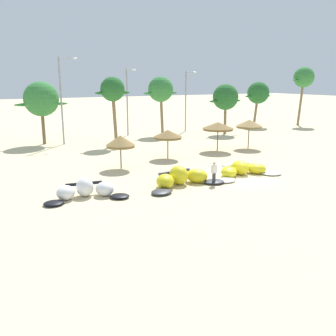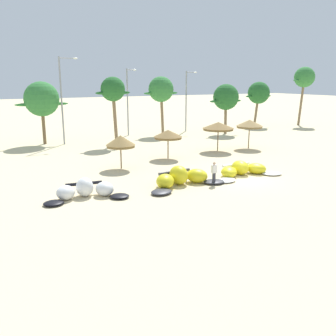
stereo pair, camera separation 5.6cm
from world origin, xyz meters
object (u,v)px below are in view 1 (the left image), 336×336
Objects in this scene: beach_umbrella_near_van at (120,141)px; palm_right at (304,78)px; kite_left_of_center at (243,170)px; palm_left at (41,99)px; person_near_kites at (214,173)px; palm_center_left at (161,90)px; kite_far_left at (86,190)px; beach_umbrella_middle at (168,134)px; lamppost_east at (187,98)px; lamppost_east_center at (128,99)px; palm_right_of_gap at (258,93)px; beach_umbrella_near_palms at (218,126)px; beach_umbrella_outermost at (249,124)px; palm_center_right at (225,97)px; lamppost_west_center at (63,96)px; palm_left_of_gap at (113,90)px; kite_left at (181,178)px.

beach_umbrella_near_van is 0.30× the size of palm_right.
palm_left is (-10.60, 21.79, 4.58)m from kite_left_of_center.
person_near_kites is 0.21× the size of palm_center_left.
palm_left is (1.49, 21.44, 4.54)m from kite_far_left.
lamppost_east is (11.24, 15.19, 2.42)m from beach_umbrella_middle.
lamppost_east_center reaches higher than lamppost_east.
kite_far_left is 3.30× the size of person_near_kites.
palm_left reaches higher than beach_umbrella_near_van.
palm_left reaches higher than palm_right_of_gap.
palm_left is (-14.77, 12.78, 2.45)m from beach_umbrella_near_palms.
palm_center_left is at bearing 52.97° from beach_umbrella_near_van.
lamppost_east_center is at bearing 81.11° from person_near_kites.
palm_left is at bearing -178.25° from palm_right_of_gap.
lamppost_east_center is (11.00, 1.66, -0.26)m from palm_left.
kite_far_left is 12.83m from beach_umbrella_middle.
beach_umbrella_middle is at bearing -148.35° from palm_right_of_gap.
palm_left is at bearing 86.01° from kite_far_left.
beach_umbrella_outermost is at bearing -150.15° from palm_right.
kite_left_of_center is at bearing -123.45° from palm_center_right.
beach_umbrella_near_palms reaches higher than kite_left_of_center.
lamppost_east reaches higher than kite_far_left.
palm_left is 39.75m from palm_right.
beach_umbrella_near_palms is at bearing -154.65° from palm_right.
person_near_kites is 24.32m from palm_left.
lamppost_west_center is 9.40m from lamppost_east_center.
palm_right reaches higher than palm_center_left.
palm_center_right is 17.01m from palm_right.
palm_left is 19.84m from lamppost_east.
palm_right is (21.10, 12.11, 4.76)m from beach_umbrella_outermost.
kite_far_left is 7.93m from beach_umbrella_near_van.
lamppost_east is (13.03, 5.96, -1.32)m from palm_left_of_gap.
palm_left_of_gap is 14.39m from lamppost_east.
palm_center_left is at bearing 71.26° from person_near_kites.
palm_center_left reaches higher than palm_center_right.
person_near_kites is at bearing -9.37° from kite_far_left.
lamppost_east_center is (-21.25, 0.68, -0.36)m from palm_right_of_gap.
kite_far_left is 46.48m from palm_right.
palm_center_left is 8.69m from palm_center_right.
palm_right_of_gap is at bearing 11.93° from palm_left_of_gap.
beach_umbrella_near_palms is 12.10m from palm_left_of_gap.
lamppost_east_center reaches higher than palm_left.
kite_left_of_center is 9.96m from beach_umbrella_near_van.
beach_umbrella_middle is at bearing 67.49° from kite_left.
palm_center_left is at bearing 104.96° from beach_umbrella_outermost.
lamppost_west_center is (-30.16, -2.21, 0.27)m from palm_right_of_gap.
lamppost_east_center is (4.26, 6.07, -1.25)m from palm_left_of_gap.
beach_umbrella_near_palms is 17.39m from lamppost_west_center.
person_near_kites is (8.66, -1.43, 0.36)m from kite_far_left.
lamppost_east reaches higher than palm_right_of_gap.
lamppost_east is (9.18, 23.35, 4.25)m from kite_left_of_center.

